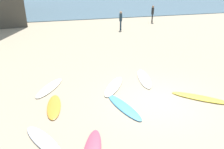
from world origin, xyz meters
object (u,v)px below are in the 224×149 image
object	(u,v)px
surfboard_5	(44,141)
surfboard_7	(54,107)
surfboard_0	(114,86)
beachgoer_mid	(13,18)
surfboard_1	(50,88)
surfboard_2	(124,107)
surfboard_3	(200,98)
beachgoer_near	(121,19)
surfboard_6	(144,78)
beachgoer_far	(153,13)

from	to	relation	value
surfboard_5	surfboard_7	world-z (taller)	surfboard_5
surfboard_0	beachgoer_mid	xyz separation A→B (m)	(-6.37, 15.37, 0.92)
surfboard_1	surfboard_2	world-z (taller)	surfboard_1
surfboard_1	surfboard_3	size ratio (longest dim) A/B	0.87
beachgoer_near	surfboard_2	bearing A→B (deg)	-172.90
surfboard_3	surfboard_5	size ratio (longest dim) A/B	1.23
surfboard_6	beachgoer_near	size ratio (longest dim) A/B	1.29
surfboard_7	beachgoer_far	xyz separation A→B (m)	(11.24, 15.38, 0.99)
surfboard_7	surfboard_0	bearing A→B (deg)	25.14
surfboard_2	beachgoer_near	distance (m)	14.01
surfboard_3	beachgoer_far	distance (m)	17.07
surfboard_3	surfboard_5	world-z (taller)	surfboard_3
surfboard_5	beachgoer_near	size ratio (longest dim) A/B	1.12
surfboard_5	surfboard_7	distance (m)	2.08
surfboard_0	beachgoer_near	world-z (taller)	beachgoer_near
surfboard_6	surfboard_7	world-z (taller)	surfboard_6
surfboard_0	surfboard_5	size ratio (longest dim) A/B	1.09
beachgoer_near	beachgoer_far	size ratio (longest dim) A/B	0.99
surfboard_3	surfboard_6	world-z (taller)	surfboard_3
beachgoer_mid	beachgoer_far	xyz separation A→B (m)	(14.73, -1.11, 0.07)
surfboard_0	surfboard_2	size ratio (longest dim) A/B	0.96
surfboard_3	surfboard_7	bearing A→B (deg)	-59.70
surfboard_0	surfboard_7	distance (m)	3.09
surfboard_3	beachgoer_far	xyz separation A→B (m)	(4.92, 16.31, 0.99)
surfboard_1	beachgoer_far	xyz separation A→B (m)	(11.40, 13.59, 0.99)
surfboard_3	beachgoer_near	bearing A→B (deg)	-142.90
surfboard_3	surfboard_6	distance (m)	3.01
surfboard_2	surfboard_3	bearing A→B (deg)	160.70
beachgoer_mid	surfboard_1	bearing A→B (deg)	32.91
surfboard_5	beachgoer_mid	xyz separation A→B (m)	(-3.11, 18.53, 0.93)
surfboard_6	beachgoer_mid	xyz separation A→B (m)	(-8.16, 14.90, 0.92)
beachgoer_mid	surfboard_6	bearing A→B (deg)	48.86
surfboard_1	surfboard_7	size ratio (longest dim) A/B	1.12
surfboard_6	surfboard_7	distance (m)	4.93
surfboard_3	surfboard_7	world-z (taller)	surfboard_3
surfboard_0	surfboard_6	xyz separation A→B (m)	(1.79, 0.47, -0.00)
surfboard_5	surfboard_7	size ratio (longest dim) A/B	1.05
beachgoer_far	surfboard_1	bearing A→B (deg)	165.23
surfboard_6	beachgoer_near	bearing A→B (deg)	-89.67
surfboard_3	beachgoer_mid	world-z (taller)	beachgoer_mid
surfboard_2	beachgoer_far	size ratio (longest dim) A/B	1.26
beachgoer_mid	beachgoer_far	bearing A→B (deg)	105.85
surfboard_6	beachgoer_near	world-z (taller)	beachgoer_near
surfboard_1	surfboard_2	size ratio (longest dim) A/B	0.94
surfboard_7	beachgoer_near	distance (m)	14.36
beachgoer_near	beachgoer_mid	xyz separation A→B (m)	(-10.19, 3.83, -0.05)
surfboard_3	surfboard_7	xyz separation A→B (m)	(-6.32, 0.93, -0.01)
surfboard_1	surfboard_2	xyz separation A→B (m)	(2.97, -2.55, -0.00)
beachgoer_near	surfboard_5	bearing A→B (deg)	177.54
surfboard_2	beachgoer_mid	size ratio (longest dim) A/B	1.34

